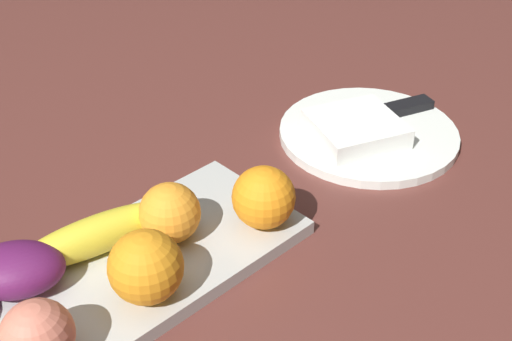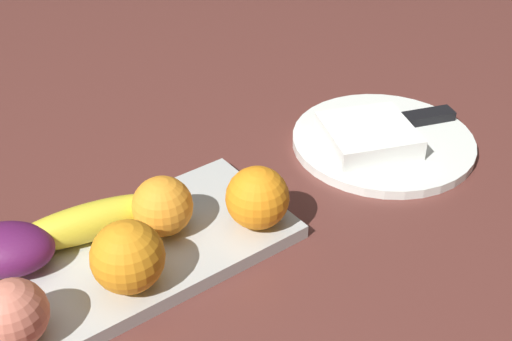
{
  "view_description": "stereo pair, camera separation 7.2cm",
  "coord_description": "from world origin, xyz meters",
  "px_view_note": "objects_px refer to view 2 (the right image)",
  "views": [
    {
      "loc": [
        0.24,
        0.41,
        0.46
      ],
      "look_at": [
        -0.17,
        -0.01,
        0.05
      ],
      "focal_mm": 46.53,
      "sensor_mm": 36.0,
      "label": 1
    },
    {
      "loc": [
        0.19,
        0.46,
        0.46
      ],
      "look_at": [
        -0.17,
        -0.01,
        0.05
      ],
      "focal_mm": 46.53,
      "sensor_mm": 36.0,
      "label": 2
    }
  ],
  "objects_px": {
    "knife": "(410,120)",
    "peach": "(13,314)",
    "orange_near_banana": "(163,206)",
    "orange_center": "(257,198)",
    "grape_bunch": "(7,249)",
    "fruit_tray": "(90,274)",
    "orange_near_apple": "(128,257)",
    "dinner_plate": "(383,141)",
    "folded_napkin": "(368,136)",
    "banana": "(90,222)"
  },
  "relations": [
    {
      "from": "knife",
      "to": "peach",
      "type": "bearing_deg",
      "value": 24.66
    },
    {
      "from": "orange_near_banana",
      "to": "orange_center",
      "type": "xyz_separation_m",
      "value": [
        -0.08,
        0.05,
        0.0
      ]
    },
    {
      "from": "orange_center",
      "to": "grape_bunch",
      "type": "relative_size",
      "value": 0.73
    },
    {
      "from": "fruit_tray",
      "to": "knife",
      "type": "bearing_deg",
      "value": -179.51
    },
    {
      "from": "orange_near_apple",
      "to": "orange_near_banana",
      "type": "xyz_separation_m",
      "value": [
        -0.06,
        -0.05,
        -0.0
      ]
    },
    {
      "from": "dinner_plate",
      "to": "folded_napkin",
      "type": "relative_size",
      "value": 2.18
    },
    {
      "from": "orange_center",
      "to": "folded_napkin",
      "type": "bearing_deg",
      "value": -168.12
    },
    {
      "from": "banana",
      "to": "dinner_plate",
      "type": "distance_m",
      "value": 0.38
    },
    {
      "from": "orange_near_apple",
      "to": "knife",
      "type": "distance_m",
      "value": 0.44
    },
    {
      "from": "banana",
      "to": "orange_near_banana",
      "type": "bearing_deg",
      "value": -17.72
    },
    {
      "from": "banana",
      "to": "orange_near_apple",
      "type": "relative_size",
      "value": 2.39
    },
    {
      "from": "fruit_tray",
      "to": "folded_napkin",
      "type": "height_order",
      "value": "folded_napkin"
    },
    {
      "from": "orange_center",
      "to": "peach",
      "type": "height_order",
      "value": "orange_center"
    },
    {
      "from": "folded_napkin",
      "to": "knife",
      "type": "relative_size",
      "value": 0.59
    },
    {
      "from": "orange_center",
      "to": "dinner_plate",
      "type": "distance_m",
      "value": 0.24
    },
    {
      "from": "folded_napkin",
      "to": "banana",
      "type": "bearing_deg",
      "value": -6.49
    },
    {
      "from": "peach",
      "to": "folded_napkin",
      "type": "bearing_deg",
      "value": -174.47
    },
    {
      "from": "fruit_tray",
      "to": "orange_center",
      "type": "distance_m",
      "value": 0.18
    },
    {
      "from": "fruit_tray",
      "to": "dinner_plate",
      "type": "bearing_deg",
      "value": 180.0
    },
    {
      "from": "grape_bunch",
      "to": "folded_napkin",
      "type": "height_order",
      "value": "grape_bunch"
    },
    {
      "from": "dinner_plate",
      "to": "orange_near_banana",
      "type": "bearing_deg",
      "value": -0.98
    },
    {
      "from": "grape_bunch",
      "to": "folded_napkin",
      "type": "relative_size",
      "value": 0.86
    },
    {
      "from": "grape_bunch",
      "to": "orange_center",
      "type": "bearing_deg",
      "value": 158.68
    },
    {
      "from": "fruit_tray",
      "to": "orange_near_apple",
      "type": "distance_m",
      "value": 0.07
    },
    {
      "from": "grape_bunch",
      "to": "orange_near_banana",
      "type": "bearing_deg",
      "value": 164.21
    },
    {
      "from": "folded_napkin",
      "to": "dinner_plate",
      "type": "bearing_deg",
      "value": 180.0
    },
    {
      "from": "banana",
      "to": "peach",
      "type": "distance_m",
      "value": 0.14
    },
    {
      "from": "peach",
      "to": "orange_near_apple",
      "type": "bearing_deg",
      "value": -179.82
    },
    {
      "from": "orange_near_banana",
      "to": "grape_bunch",
      "type": "xyz_separation_m",
      "value": [
        0.15,
        -0.04,
        -0.01
      ]
    },
    {
      "from": "orange_near_banana",
      "to": "knife",
      "type": "bearing_deg",
      "value": 179.76
    },
    {
      "from": "orange_near_banana",
      "to": "peach",
      "type": "relative_size",
      "value": 1.03
    },
    {
      "from": "fruit_tray",
      "to": "knife",
      "type": "height_order",
      "value": "knife"
    },
    {
      "from": "fruit_tray",
      "to": "orange_center",
      "type": "bearing_deg",
      "value": 165.97
    },
    {
      "from": "knife",
      "to": "banana",
      "type": "bearing_deg",
      "value": 14.77
    },
    {
      "from": "orange_near_banana",
      "to": "orange_center",
      "type": "relative_size",
      "value": 0.94
    },
    {
      "from": "banana",
      "to": "peach",
      "type": "bearing_deg",
      "value": -131.52
    },
    {
      "from": "orange_near_banana",
      "to": "knife",
      "type": "distance_m",
      "value": 0.37
    },
    {
      "from": "banana",
      "to": "grape_bunch",
      "type": "bearing_deg",
      "value": -174.45
    },
    {
      "from": "banana",
      "to": "grape_bunch",
      "type": "xyz_separation_m",
      "value": [
        0.08,
        -0.01,
        0.0
      ]
    },
    {
      "from": "folded_napkin",
      "to": "fruit_tray",
      "type": "bearing_deg",
      "value": 0.0
    },
    {
      "from": "fruit_tray",
      "to": "banana",
      "type": "bearing_deg",
      "value": -119.98
    },
    {
      "from": "orange_near_apple",
      "to": "dinner_plate",
      "type": "height_order",
      "value": "orange_near_apple"
    },
    {
      "from": "fruit_tray",
      "to": "peach",
      "type": "bearing_deg",
      "value": 27.79
    },
    {
      "from": "folded_napkin",
      "to": "knife",
      "type": "distance_m",
      "value": 0.08
    },
    {
      "from": "folded_napkin",
      "to": "knife",
      "type": "height_order",
      "value": "folded_napkin"
    },
    {
      "from": "orange_center",
      "to": "knife",
      "type": "xyz_separation_m",
      "value": [
        -0.28,
        -0.05,
        -0.03
      ]
    },
    {
      "from": "banana",
      "to": "grape_bunch",
      "type": "distance_m",
      "value": 0.08
    },
    {
      "from": "peach",
      "to": "orange_center",
      "type": "bearing_deg",
      "value": -179.63
    },
    {
      "from": "grape_bunch",
      "to": "folded_napkin",
      "type": "bearing_deg",
      "value": 173.83
    },
    {
      "from": "knife",
      "to": "grape_bunch",
      "type": "bearing_deg",
      "value": 14.78
    }
  ]
}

